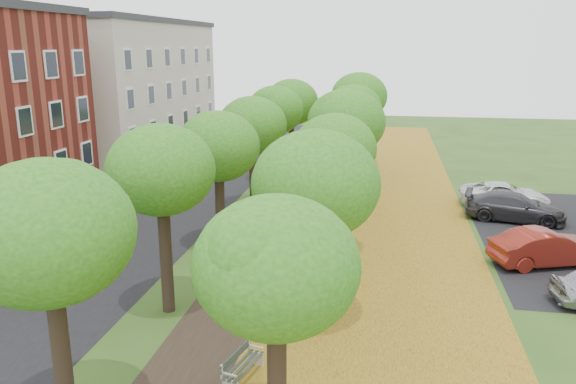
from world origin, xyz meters
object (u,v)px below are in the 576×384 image
at_px(car_grey, 515,207).
at_px(car_white, 505,195).
at_px(bench, 242,365).
at_px(car_red, 546,248).

bearing_deg(car_grey, car_white, 11.07).
relative_size(bench, car_grey, 0.35).
bearing_deg(car_grey, bench, 158.76).
distance_m(bench, car_grey, 18.43).
bearing_deg(bench, car_white, -14.45).
xyz_separation_m(bench, car_grey, (9.85, 15.58, 0.30)).
bearing_deg(bench, car_red, -31.38).
distance_m(car_red, car_grey, 5.88).
height_order(bench, car_red, car_red).
relative_size(bench, car_red, 0.38).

